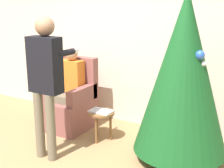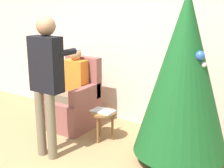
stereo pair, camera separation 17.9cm
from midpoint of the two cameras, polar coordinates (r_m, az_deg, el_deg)
The scene contains 7 objects.
wall_back at distance 5.07m, azimuth 1.58°, elevation 7.70°, with size 8.00×0.06×2.70m.
christmas_tree at distance 3.82m, azimuth 11.59°, elevation 1.93°, with size 1.17×1.17×2.15m.
armchair at distance 5.06m, azimuth -8.45°, elevation -3.72°, with size 0.64×0.73×1.12m.
person_seated at distance 4.94m, azimuth -8.85°, elevation -0.15°, with size 0.36×0.46×1.29m.
person_standing at distance 3.97m, azimuth -13.36°, elevation 1.57°, with size 0.44×0.57×1.82m.
side_stool at distance 4.55m, azimuth -3.13°, elevation -5.95°, with size 0.39×0.39×0.44m.
laptop at distance 4.52m, azimuth -3.14°, elevation -4.98°, with size 0.33×0.22×0.02m.
Camera 1 is at (2.34, -2.23, 2.00)m, focal length 50.00 mm.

